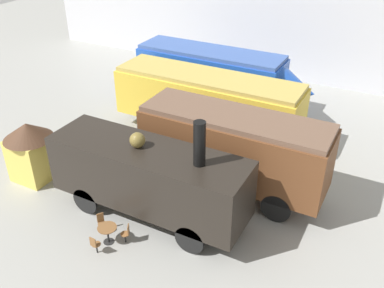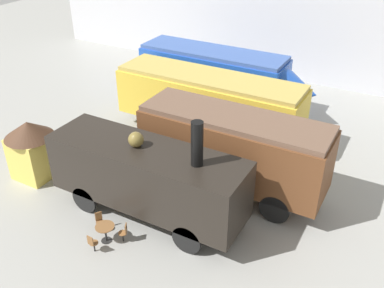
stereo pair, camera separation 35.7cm
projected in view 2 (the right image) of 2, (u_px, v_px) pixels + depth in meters
name	position (u px, v px, depth m)	size (l,w,h in m)	color
ground_plane	(201.00, 187.00, 20.59)	(80.00, 80.00, 0.00)	gray
backdrop_wall	(305.00, 20.00, 29.93)	(44.00, 0.15, 9.00)	silver
streamlined_locomotive	(225.00, 76.00, 26.89)	(11.37, 2.77, 3.81)	blue
passenger_coach_vintage	(209.00, 99.00, 23.90)	(10.61, 2.87, 3.68)	gold
passenger_coach_wooden	(233.00, 146.00, 19.26)	(8.57, 2.71, 3.93)	brown
steam_locomotive	(147.00, 175.00, 17.80)	(8.60, 2.54, 5.18)	black
cafe_table_near	(105.00, 230.00, 17.13)	(0.78, 0.78, 0.77)	black
cafe_chair_0	(100.00, 220.00, 17.75)	(0.40, 0.39, 0.87)	black
cafe_chair_1	(92.00, 243.00, 16.61)	(0.36, 0.36, 0.87)	black
cafe_chair_2	(124.00, 232.00, 17.15)	(0.40, 0.39, 0.87)	black
visitor_person	(151.00, 173.00, 20.06)	(0.34, 0.34, 1.63)	#262633
ticket_kiosk	(32.00, 146.00, 20.63)	(2.34, 2.34, 3.00)	#DBC151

